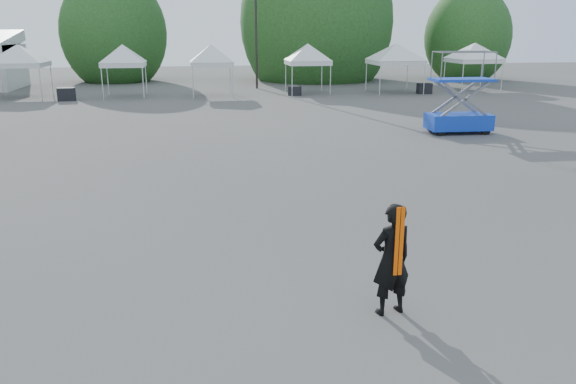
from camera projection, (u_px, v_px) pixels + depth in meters
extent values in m
plane|color=#474442|center=(289.00, 250.00, 11.14)|extent=(120.00, 120.00, 0.00)
cylinder|color=black|center=(256.00, 22.00, 40.61)|extent=(0.16, 0.16, 9.50)
cylinder|color=#382314|center=(117.00, 68.00, 47.44)|extent=(0.36, 0.36, 2.27)
ellipsoid|color=#204316|center=(114.00, 33.00, 46.66)|extent=(4.16, 4.16, 4.78)
cylinder|color=#382314|center=(316.00, 63.00, 49.13)|extent=(0.36, 0.36, 2.80)
ellipsoid|color=#204316|center=(316.00, 22.00, 48.17)|extent=(5.12, 5.12, 5.89)
cylinder|color=#382314|center=(465.00, 67.00, 49.40)|extent=(0.36, 0.36, 2.10)
ellipsoid|color=#204316|center=(467.00, 37.00, 48.68)|extent=(3.84, 3.84, 4.42)
cylinder|color=silver|center=(41.00, 83.00, 34.94)|extent=(0.06, 0.06, 2.00)
cylinder|color=silver|center=(4.00, 80.00, 37.30)|extent=(0.06, 0.06, 2.00)
cylinder|color=silver|center=(52.00, 79.00, 37.78)|extent=(0.06, 0.06, 2.00)
cube|color=silver|center=(20.00, 65.00, 35.82)|extent=(3.19, 3.19, 0.30)
pyramid|color=silver|center=(17.00, 44.00, 35.47)|extent=(4.51, 4.51, 1.10)
cylinder|color=silver|center=(102.00, 83.00, 34.94)|extent=(0.06, 0.06, 2.00)
cylinder|color=silver|center=(143.00, 83.00, 35.33)|extent=(0.06, 0.06, 2.00)
cylinder|color=silver|center=(108.00, 80.00, 37.29)|extent=(0.06, 0.06, 2.00)
cylinder|color=silver|center=(146.00, 80.00, 37.69)|extent=(0.06, 0.06, 2.00)
cube|color=silver|center=(124.00, 64.00, 36.01)|extent=(2.68, 2.68, 0.30)
pyramid|color=silver|center=(122.00, 44.00, 35.66)|extent=(3.79, 3.79, 1.10)
cylinder|color=silver|center=(193.00, 83.00, 35.39)|extent=(0.06, 0.06, 2.00)
cylinder|color=silver|center=(233.00, 82.00, 35.80)|extent=(0.06, 0.06, 2.00)
cylinder|color=silver|center=(193.00, 79.00, 37.78)|extent=(0.06, 0.06, 2.00)
cylinder|color=silver|center=(230.00, 79.00, 38.19)|extent=(0.06, 0.06, 2.00)
cube|color=silver|center=(212.00, 64.00, 36.49)|extent=(2.72, 2.72, 0.30)
pyramid|color=silver|center=(211.00, 44.00, 36.14)|extent=(3.85, 3.85, 1.10)
cylinder|color=silver|center=(292.00, 81.00, 36.90)|extent=(0.06, 0.06, 2.00)
cylinder|color=silver|center=(330.00, 80.00, 37.31)|extent=(0.06, 0.06, 2.00)
cylinder|color=silver|center=(286.00, 77.00, 39.36)|extent=(0.06, 0.06, 2.00)
cylinder|color=silver|center=(322.00, 77.00, 39.77)|extent=(0.06, 0.06, 2.00)
cube|color=silver|center=(308.00, 63.00, 38.04)|extent=(2.79, 2.79, 0.30)
pyramid|color=silver|center=(308.00, 43.00, 37.69)|extent=(3.95, 3.95, 1.10)
cylinder|color=silver|center=(380.00, 80.00, 37.20)|extent=(0.06, 0.06, 2.00)
cylinder|color=silver|center=(424.00, 80.00, 37.70)|extent=(0.06, 0.06, 2.00)
cylinder|color=silver|center=(366.00, 76.00, 40.14)|extent=(0.06, 0.06, 2.00)
cylinder|color=silver|center=(407.00, 76.00, 40.63)|extent=(0.06, 0.06, 2.00)
cube|color=silver|center=(395.00, 62.00, 38.62)|extent=(3.30, 3.30, 0.30)
pyramid|color=silver|center=(396.00, 43.00, 38.27)|extent=(4.67, 4.67, 1.10)
cylinder|color=silver|center=(463.00, 78.00, 39.15)|extent=(0.06, 0.06, 2.00)
cylinder|color=silver|center=(502.00, 77.00, 39.62)|extent=(0.06, 0.06, 2.00)
cylinder|color=silver|center=(444.00, 74.00, 41.97)|extent=(0.06, 0.06, 2.00)
cylinder|color=silver|center=(481.00, 74.00, 42.45)|extent=(0.06, 0.06, 2.00)
cube|color=silver|center=(474.00, 61.00, 40.50)|extent=(3.18, 3.18, 0.30)
pyramid|color=silver|center=(475.00, 43.00, 40.15)|extent=(4.50, 4.50, 1.10)
imported|color=black|center=(392.00, 260.00, 8.44)|extent=(0.72, 0.56, 1.77)
cube|color=#FB5405|center=(397.00, 242.00, 8.18)|extent=(0.14, 0.02, 1.06)
cube|color=#0E13B9|center=(458.00, 122.00, 23.67)|extent=(2.66, 1.41, 0.65)
cube|color=#0E13B9|center=(462.00, 80.00, 23.19)|extent=(2.55, 1.35, 0.11)
cylinder|color=black|center=(441.00, 131.00, 23.12)|extent=(0.40, 0.18, 0.39)
cylinder|color=black|center=(486.00, 130.00, 23.35)|extent=(0.40, 0.18, 0.39)
cylinder|color=black|center=(431.00, 127.00, 24.15)|extent=(0.40, 0.18, 0.39)
cylinder|color=black|center=(474.00, 126.00, 24.39)|extent=(0.40, 0.18, 0.39)
cube|color=black|center=(66.00, 94.00, 34.58)|extent=(1.10, 0.90, 0.80)
cube|color=black|center=(295.00, 91.00, 37.35)|extent=(0.96, 0.86, 0.61)
cube|color=black|center=(424.00, 88.00, 38.38)|extent=(0.96, 0.78, 0.71)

